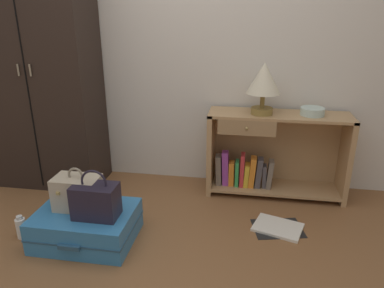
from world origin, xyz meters
TOP-DOWN VIEW (x-y plane):
  - ground_plane at (0.00, 0.00)m, footprint 9.00×9.00m
  - back_wall at (0.00, 1.50)m, footprint 6.40×0.10m
  - wardrobe at (-1.13, 1.20)m, footprint 0.89×0.47m
  - bookshelf at (0.77, 1.27)m, footprint 1.12×0.34m
  - table_lamp at (0.68, 1.23)m, footprint 0.26×0.26m
  - bowl at (1.07, 1.26)m, footprint 0.19×0.19m
  - suitcase_large at (-0.45, 0.37)m, footprint 0.65×0.50m
  - train_case at (-0.50, 0.41)m, footprint 0.30×0.19m
  - handbag at (-0.34, 0.33)m, footprint 0.28×0.17m
  - bottle at (-0.90, 0.32)m, footprint 0.07×0.07m
  - open_book_on_floor at (0.83, 0.71)m, footprint 0.39×0.33m

SIDE VIEW (x-z plane):
  - ground_plane at x=0.00m, z-range 0.00..0.00m
  - open_book_on_floor at x=0.83m, z-range 0.00..0.02m
  - bottle at x=-0.90m, z-range -0.01..0.16m
  - suitcase_large at x=-0.45m, z-range 0.00..0.22m
  - train_case at x=-0.50m, z-range 0.18..0.48m
  - handbag at x=-0.34m, z-range 0.17..0.50m
  - bookshelf at x=0.77m, z-range -0.01..0.69m
  - bowl at x=1.07m, z-range 0.70..0.76m
  - table_lamp at x=0.68m, z-range 0.76..1.16m
  - wardrobe at x=-1.13m, z-range 0.00..2.07m
  - back_wall at x=0.00m, z-range 0.00..2.60m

